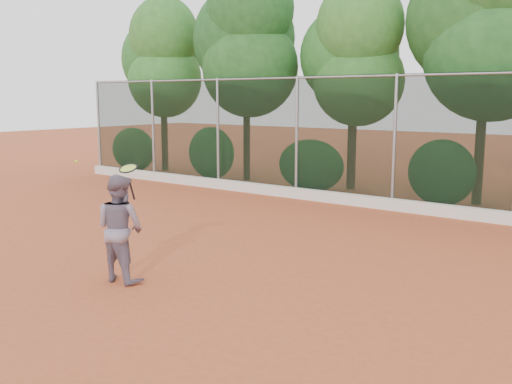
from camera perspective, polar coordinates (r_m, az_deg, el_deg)
The scene contains 7 objects.
ground at distance 9.62m, azimuth -3.60°, elevation -8.16°, with size 80.00×80.00×0.00m, color #B24D2A.
concrete_curb at distance 15.28m, azimuth 13.17°, elevation -1.18°, with size 24.00×0.20×0.30m, color silver.
tennis_player at distance 9.31m, azimuth -13.43°, elevation -3.53°, with size 0.84×0.65×1.72m, color slate.
chainlink_fence at distance 15.23m, azimuth 13.68°, elevation 5.26°, with size 24.09×0.09×3.50m.
foliage_backdrop at distance 17.29m, azimuth 14.97°, elevation 14.12°, with size 23.70×3.63×7.55m.
tennis_racket at distance 8.66m, azimuth -12.62°, elevation 2.06°, with size 0.35×0.34×0.55m.
tennis_ball_in_flight at distance 10.82m, azimuth -17.52°, elevation 2.92°, with size 0.07×0.07×0.07m.
Camera 1 is at (5.95, -6.98, 2.92)m, focal length 40.00 mm.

